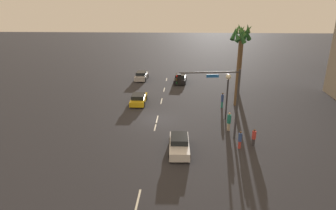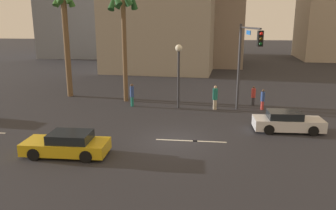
% 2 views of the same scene
% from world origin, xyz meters
% --- Properties ---
extents(ground_plane, '(220.00, 220.00, 0.00)m').
position_xyz_m(ground_plane, '(0.00, 0.00, 0.00)').
color(ground_plane, '#28282D').
extents(lane_stripe_0, '(1.91, 0.14, 0.01)m').
position_xyz_m(lane_stripe_0, '(-18.00, 0.00, 0.01)').
color(lane_stripe_0, silver).
rests_on(lane_stripe_0, ground_plane).
extents(lane_stripe_1, '(2.14, 0.14, 0.01)m').
position_xyz_m(lane_stripe_1, '(-11.78, 0.00, 0.01)').
color(lane_stripe_1, silver).
rests_on(lane_stripe_1, ground_plane).
extents(lane_stripe_2, '(2.35, 0.14, 0.01)m').
position_xyz_m(lane_stripe_2, '(-6.39, 0.00, 0.01)').
color(lane_stripe_2, silver).
rests_on(lane_stripe_2, ground_plane).
extents(lane_stripe_3, '(2.46, 0.14, 0.01)m').
position_xyz_m(lane_stripe_3, '(0.15, 0.00, 0.01)').
color(lane_stripe_3, silver).
rests_on(lane_stripe_3, ground_plane).
extents(lane_stripe_4, '(1.97, 0.14, 0.01)m').
position_xyz_m(lane_stripe_4, '(2.10, 0.00, 0.01)').
color(lane_stripe_4, silver).
rests_on(lane_stripe_4, ground_plane).
extents(lane_stripe_5, '(2.17, 0.14, 0.01)m').
position_xyz_m(lane_stripe_5, '(13.73, 0.00, 0.01)').
color(lane_stripe_5, silver).
rests_on(lane_stripe_5, ground_plane).
extents(car_0, '(4.44, 2.13, 1.32)m').
position_xyz_m(car_0, '(-16.23, 2.36, 0.62)').
color(car_0, black).
rests_on(car_0, ground_plane).
extents(car_1, '(4.55, 1.97, 1.40)m').
position_xyz_m(car_1, '(-17.79, -4.27, 0.65)').
color(car_1, '#B7B7BC').
rests_on(car_1, ground_plane).
extents(car_2, '(4.35, 1.89, 1.31)m').
position_xyz_m(car_2, '(7.03, 2.56, 0.61)').
color(car_2, silver).
rests_on(car_2, ground_plane).
extents(car_3, '(4.44, 1.96, 1.26)m').
position_xyz_m(car_3, '(-5.37, -2.88, 0.59)').
color(car_3, gold).
rests_on(car_3, ground_plane).
extents(traffic_signal, '(0.96, 5.69, 6.68)m').
position_xyz_m(traffic_signal, '(4.53, 5.92, 4.55)').
color(traffic_signal, '#38383D').
rests_on(traffic_signal, ground_plane).
extents(streetlamp, '(0.56, 0.56, 5.12)m').
position_xyz_m(streetlamp, '(-0.41, 7.59, 3.67)').
color(streetlamp, '#2D2D33').
rests_on(streetlamp, ground_plane).
extents(pedestrian_0, '(0.44, 0.44, 1.94)m').
position_xyz_m(pedestrian_0, '(2.53, 7.47, 1.02)').
color(pedestrian_0, '#B2A58C').
rests_on(pedestrian_0, ground_plane).
extents(pedestrian_1, '(0.45, 0.45, 1.63)m').
position_xyz_m(pedestrian_1, '(5.73, 9.20, 0.85)').
color(pedestrian_1, '#333338').
rests_on(pedestrian_1, ground_plane).
extents(pedestrian_2, '(0.37, 0.37, 1.91)m').
position_xyz_m(pedestrian_2, '(-4.27, 7.69, 1.03)').
color(pedestrian_2, '#1E7266').
rests_on(pedestrian_2, ground_plane).
extents(pedestrian_3, '(0.32, 0.32, 1.65)m').
position_xyz_m(pedestrian_3, '(6.29, 7.87, 0.87)').
color(pedestrian_3, '#BF3833').
rests_on(pedestrian_3, ground_plane).
extents(palm_tree_0, '(2.48, 2.64, 9.72)m').
position_xyz_m(palm_tree_0, '(-5.25, 9.49, 7.36)').
color(palm_tree_0, brown).
rests_on(palm_tree_0, ground_plane).
extents(palm_tree_1, '(2.35, 2.70, 9.81)m').
position_xyz_m(palm_tree_1, '(-10.95, 10.85, 6.84)').
color(palm_tree_1, brown).
rests_on(palm_tree_1, ground_plane).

